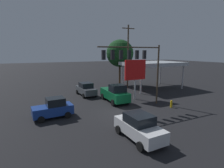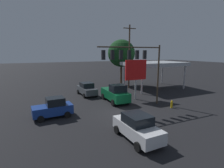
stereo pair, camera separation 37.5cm
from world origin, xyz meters
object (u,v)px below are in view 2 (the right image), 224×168
traffic_signal_assembly (134,59)px  utility_pole (129,56)px  fire_hydrant (172,104)px  sedan_far (87,89)px  hatchback_crossing (53,108)px  street_tree (121,53)px  sedan_waiting (137,127)px  price_sign (136,71)px  pickup_parked (115,94)px

traffic_signal_assembly → utility_pole: bearing=-117.2°
fire_hydrant → sedan_far: bearing=-54.0°
sedan_far → hatchback_crossing: hatchback_crossing is taller
hatchback_crossing → street_tree: 19.92m
hatchback_crossing → sedan_far: bearing=-131.7°
utility_pole → sedan_far: 9.86m
hatchback_crossing → sedan_waiting: (-5.15, 7.31, 0.00)m
utility_pole → street_tree: utility_pole is taller
price_sign → sedan_waiting: (5.89, 9.67, -2.93)m
hatchback_crossing → sedan_waiting: size_ratio=0.87×
sedan_waiting → street_tree: street_tree is taller
hatchback_crossing → street_tree: street_tree is taller
hatchback_crossing → fire_hydrant: 13.15m
fire_hydrant → hatchback_crossing: bearing=-11.8°
hatchback_crossing → street_tree: size_ratio=0.44×
street_tree → pickup_parked: bearing=59.2°
sedan_waiting → street_tree: bearing=153.2°
price_sign → sedan_waiting: size_ratio=1.21×
price_sign → fire_hydrant: price_sign is taller
sedan_far → fire_hydrant: 12.36m
sedan_waiting → fire_hydrant: (-7.71, -4.63, -0.51)m
price_sign → sedan_waiting: bearing=58.7°
fire_hydrant → utility_pole: bearing=-95.3°
sedan_far → hatchback_crossing: size_ratio=1.15×
traffic_signal_assembly → hatchback_crossing: 10.09m
traffic_signal_assembly → street_tree: size_ratio=0.91×
utility_pole → pickup_parked: size_ratio=2.10×
traffic_signal_assembly → hatchback_crossing: bearing=-3.6°
hatchback_crossing → fire_hydrant: (-12.86, 2.68, -0.51)m
price_sign → pickup_parked: price_sign is taller
pickup_parked → fire_hydrant: pickup_parked is taller
utility_pole → street_tree: (-0.31, -3.58, 0.38)m
sedan_far → street_tree: bearing=119.1°
utility_pole → fire_hydrant: size_ratio=12.49×
sedan_waiting → sedan_far: bearing=175.8°
sedan_waiting → street_tree: 22.75m
hatchback_crossing → fire_hydrant: hatchback_crossing is taller
utility_pole → sedan_waiting: (8.82, 16.60, -4.84)m
price_sign → utility_pole: bearing=-112.9°
sedan_waiting → fire_hydrant: sedan_waiting is taller
fire_hydrant → street_tree: bearing=-95.2°
traffic_signal_assembly → price_sign: bearing=-126.0°
traffic_signal_assembly → pickup_parked: traffic_signal_assembly is taller
utility_pole → price_sign: utility_pole is taller
price_sign → sedan_far: price_sign is taller
sedan_far → sedan_waiting: size_ratio=1.01×
sedan_waiting → pickup_parked: 10.01m
utility_pole → fire_hydrant: utility_pole is taller
sedan_far → pickup_parked: size_ratio=0.86×
pickup_parked → fire_hydrant: bearing=45.5°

